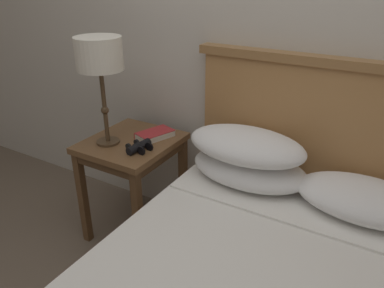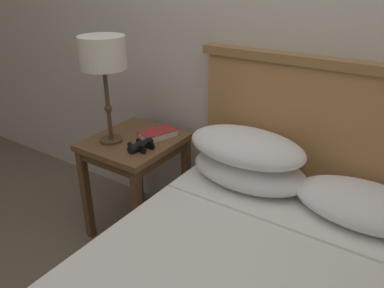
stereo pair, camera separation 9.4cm
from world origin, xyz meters
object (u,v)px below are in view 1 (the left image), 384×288
object	(u,v)px
nightstand	(132,155)
binoculars_pair	(139,147)
table_lamp	(99,57)
book_on_nightstand	(155,134)

from	to	relation	value
nightstand	binoculars_pair	xyz separation A→B (m)	(0.12, -0.08, 0.12)
table_lamp	book_on_nightstand	world-z (taller)	table_lamp
nightstand	table_lamp	distance (m)	0.60
nightstand	table_lamp	world-z (taller)	table_lamp
table_lamp	binoculars_pair	bearing A→B (deg)	3.06
book_on_nightstand	binoculars_pair	bearing A→B (deg)	-81.41
book_on_nightstand	binoculars_pair	distance (m)	0.19
book_on_nightstand	binoculars_pair	xyz separation A→B (m)	(0.03, -0.19, 0.00)
nightstand	book_on_nightstand	bearing A→B (deg)	47.05
table_lamp	book_on_nightstand	size ratio (longest dim) A/B	2.47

